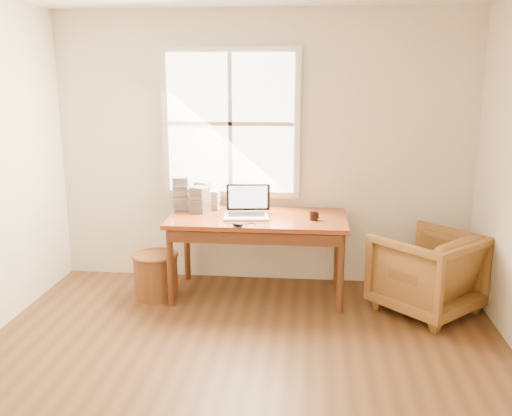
{
  "coord_description": "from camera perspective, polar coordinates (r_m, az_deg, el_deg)",
  "views": [
    {
      "loc": [
        0.48,
        -3.18,
        2.02
      ],
      "look_at": [
        -0.0,
        1.65,
        0.86
      ],
      "focal_mm": 40.0,
      "sensor_mm": 36.0,
      "label": 1
    }
  ],
  "objects": [
    {
      "name": "coffee_mug",
      "position": [
        5.05,
        5.78,
        -0.77
      ],
      "size": [
        0.09,
        0.09,
        0.08
      ],
      "primitive_type": "cylinder",
      "rotation": [
        0.0,
        0.0,
        0.42
      ],
      "color": "black",
      "rests_on": "desk"
    },
    {
      "name": "cd_stack_d",
      "position": [
        5.44,
        -4.47,
        0.83
      ],
      "size": [
        0.15,
        0.13,
        0.18
      ],
      "primitive_type": "cube",
      "rotation": [
        0.0,
        0.0,
        -0.03
      ],
      "color": "silver",
      "rests_on": "desk"
    },
    {
      "name": "room_shell",
      "position": [
        3.45,
        -2.77,
        1.64
      ],
      "size": [
        4.04,
        4.54,
        2.64
      ],
      "color": "brown",
      "rests_on": "ground"
    },
    {
      "name": "armchair",
      "position": [
        5.12,
        16.71,
        -6.18
      ],
      "size": [
        1.08,
        1.08,
        0.71
      ],
      "primitive_type": "imported",
      "rotation": [
        0.0,
        0.0,
        3.91
      ],
      "color": "brown",
      "rests_on": "room_shell"
    },
    {
      "name": "wicker_stool",
      "position": [
        5.35,
        -9.97,
        -6.7
      ],
      "size": [
        0.51,
        0.51,
        0.4
      ],
      "primitive_type": "cylinder",
      "rotation": [
        0.0,
        0.0,
        0.35
      ],
      "color": "brown",
      "rests_on": "room_shell"
    },
    {
      "name": "cd_stack_a",
      "position": [
        5.51,
        -5.36,
        1.33
      ],
      "size": [
        0.15,
        0.14,
        0.25
      ],
      "primitive_type": "cube",
      "rotation": [
        0.0,
        0.0,
        -0.3
      ],
      "color": "#B2B7BE",
      "rests_on": "desk"
    },
    {
      "name": "cd_stack_b",
      "position": [
        5.32,
        -5.66,
        0.84
      ],
      "size": [
        0.2,
        0.19,
        0.24
      ],
      "primitive_type": "cube",
      "rotation": [
        0.0,
        0.0,
        -0.43
      ],
      "color": "#29282E",
      "rests_on": "desk"
    },
    {
      "name": "cd_stack_c",
      "position": [
        5.41,
        -7.56,
        1.41
      ],
      "size": [
        0.17,
        0.16,
        0.32
      ],
      "primitive_type": "cube",
      "rotation": [
        0.0,
        0.0,
        0.27
      ],
      "color": "#A6A6B4",
      "rests_on": "desk"
    },
    {
      "name": "desk",
      "position": [
        5.16,
        0.2,
        -1.07
      ],
      "size": [
        1.6,
        0.8,
        0.04
      ],
      "primitive_type": "cube",
      "color": "brown",
      "rests_on": "room_shell"
    },
    {
      "name": "mouse",
      "position": [
        4.83,
        -1.82,
        -1.67
      ],
      "size": [
        0.11,
        0.07,
        0.03
      ],
      "primitive_type": "ellipsoid",
      "rotation": [
        0.0,
        0.0,
        -0.17
      ],
      "color": "black",
      "rests_on": "desk"
    },
    {
      "name": "laptop",
      "position": [
        5.07,
        -1.01,
        0.83
      ],
      "size": [
        0.5,
        0.52,
        0.33
      ],
      "primitive_type": null,
      "rotation": [
        0.0,
        0.0,
        0.12
      ],
      "color": "silver",
      "rests_on": "desk"
    }
  ]
}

